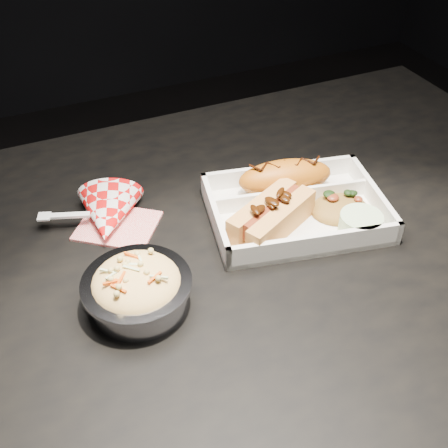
{
  "coord_description": "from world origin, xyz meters",
  "views": [
    {
      "loc": [
        -0.24,
        -0.52,
        1.28
      ],
      "look_at": [
        -0.02,
        -0.01,
        0.81
      ],
      "focal_mm": 45.0,
      "sensor_mm": 36.0,
      "label": 1
    }
  ],
  "objects_px": {
    "hotdog": "(272,214)",
    "napkin_fork": "(108,216)",
    "fried_pastry": "(285,177)",
    "dining_table": "(231,294)",
    "food_tray": "(295,211)",
    "foil_coleslaw_cup": "(137,288)"
  },
  "relations": [
    {
      "from": "hotdog",
      "to": "napkin_fork",
      "type": "xyz_separation_m",
      "value": [
        -0.21,
        0.11,
        -0.02
      ]
    },
    {
      "from": "fried_pastry",
      "to": "hotdog",
      "type": "xyz_separation_m",
      "value": [
        -0.06,
        -0.07,
        -0.0
      ]
    },
    {
      "from": "dining_table",
      "to": "food_tray",
      "type": "relative_size",
      "value": 4.27
    },
    {
      "from": "dining_table",
      "to": "napkin_fork",
      "type": "bearing_deg",
      "value": 139.45
    },
    {
      "from": "hotdog",
      "to": "napkin_fork",
      "type": "bearing_deg",
      "value": 124.98
    },
    {
      "from": "food_tray",
      "to": "dining_table",
      "type": "bearing_deg",
      "value": -155.16
    },
    {
      "from": "fried_pastry",
      "to": "napkin_fork",
      "type": "distance_m",
      "value": 0.27
    },
    {
      "from": "dining_table",
      "to": "fried_pastry",
      "type": "distance_m",
      "value": 0.19
    },
    {
      "from": "food_tray",
      "to": "foil_coleslaw_cup",
      "type": "distance_m",
      "value": 0.28
    },
    {
      "from": "food_tray",
      "to": "fried_pastry",
      "type": "xyz_separation_m",
      "value": [
        0.01,
        0.05,
        0.02
      ]
    },
    {
      "from": "food_tray",
      "to": "hotdog",
      "type": "distance_m",
      "value": 0.06
    },
    {
      "from": "fried_pastry",
      "to": "food_tray",
      "type": "bearing_deg",
      "value": -101.55
    },
    {
      "from": "foil_coleslaw_cup",
      "to": "hotdog",
      "type": "bearing_deg",
      "value": 15.09
    },
    {
      "from": "dining_table",
      "to": "food_tray",
      "type": "xyz_separation_m",
      "value": [
        0.11,
        0.03,
        0.1
      ]
    },
    {
      "from": "fried_pastry",
      "to": "dining_table",
      "type": "bearing_deg",
      "value": -147.18
    },
    {
      "from": "food_tray",
      "to": "napkin_fork",
      "type": "distance_m",
      "value": 0.27
    },
    {
      "from": "fried_pastry",
      "to": "foil_coleslaw_cup",
      "type": "distance_m",
      "value": 0.3
    },
    {
      "from": "foil_coleslaw_cup",
      "to": "fried_pastry",
      "type": "bearing_deg",
      "value": 25.16
    },
    {
      "from": "fried_pastry",
      "to": "foil_coleslaw_cup",
      "type": "bearing_deg",
      "value": -154.84
    },
    {
      "from": "hotdog",
      "to": "foil_coleslaw_cup",
      "type": "distance_m",
      "value": 0.22
    },
    {
      "from": "food_tray",
      "to": "foil_coleslaw_cup",
      "type": "relative_size",
      "value": 2.09
    },
    {
      "from": "food_tray",
      "to": "fried_pastry",
      "type": "height_order",
      "value": "fried_pastry"
    }
  ]
}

